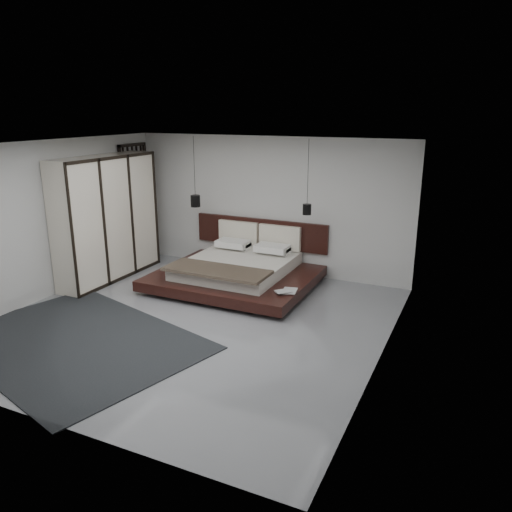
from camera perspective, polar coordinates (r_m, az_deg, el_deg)
The scene contains 14 objects.
floor at distance 8.22m, azimuth -7.20°, elevation -7.43°, with size 6.00×6.00×0.00m, color gray.
ceiling at distance 7.54m, azimuth -7.97°, elevation 12.42°, with size 6.00×6.00×0.00m, color white.
wall_back at distance 10.36m, azimuth 1.34°, elevation 5.82°, with size 6.00×6.00×0.00m, color silver.
wall_front at distance 5.59m, azimuth -24.21°, elevation -5.04°, with size 6.00×6.00×0.00m, color silver.
wall_left at distance 9.68m, azimuth -22.80°, elevation 3.77°, with size 6.00×6.00×0.00m, color silver.
wall_right at distance 6.70m, azimuth 14.70°, elevation -0.67°, with size 6.00×6.00×0.00m, color silver.
lattice_screen at distance 11.42m, azimuth -13.57°, elevation 5.85°, with size 0.05×0.90×2.60m, color black.
bed at distance 9.73m, azimuth -2.08°, elevation -1.59°, with size 2.96×2.47×1.11m.
book_lower at distance 8.67m, azimuth 3.07°, elevation -3.96°, with size 0.24×0.32×0.03m, color #99724C.
book_upper at distance 8.64m, azimuth 2.86°, elevation -3.85°, with size 0.19×0.27×0.02m, color #99724C.
pendant_left at distance 10.43m, azimuth -6.94°, elevation 6.28°, with size 0.20×0.20×1.43m.
pendant_right at distance 9.39m, azimuth 5.85°, elevation 5.37°, with size 0.16×0.16×1.39m.
wardrobe at distance 10.34m, azimuth -16.68°, elevation 4.14°, with size 0.59×2.51×2.46m.
rug at distance 7.96m, azimuth -19.96°, elevation -9.12°, with size 3.71×2.65×0.02m, color black.
Camera 1 is at (4.06, -6.33, 3.31)m, focal length 35.00 mm.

